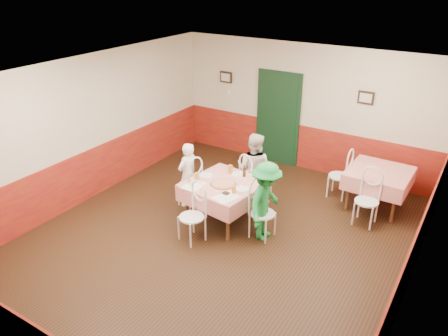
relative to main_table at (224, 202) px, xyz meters
The scene contains 38 objects.
floor 0.73m from the main_table, 65.93° to the right, with size 7.00×7.00×0.00m, color black.
ceiling 2.51m from the main_table, 65.93° to the right, with size 7.00×7.00×0.00m, color white.
back_wall 3.11m from the main_table, 84.97° to the left, with size 6.00×0.10×2.80m, color beige.
front_wall 4.21m from the main_table, 86.39° to the right, with size 6.00×0.10×2.80m, color beige.
left_wall 2.98m from the main_table, 168.14° to the right, with size 0.10×7.00×2.80m, color beige.
right_wall 3.46m from the main_table, 10.03° to the right, with size 0.10×7.00×2.80m, color beige.
wainscot_back 2.92m from the main_table, 84.95° to the left, with size 6.00×0.03×1.00m, color maroon.
wainscot_left 2.79m from the main_table, 168.08° to the right, with size 0.03×7.00×1.00m, color maroon.
wainscot_right 3.30m from the main_table, 10.07° to the right, with size 0.03×7.00×1.00m, color maroon.
door 2.97m from the main_table, 96.80° to the left, with size 0.96×0.06×2.10m, color black.
picture_left 3.67m from the main_table, 121.23° to the left, with size 0.32×0.03×0.26m, color black.
picture_right 3.59m from the main_table, 61.55° to the left, with size 0.32×0.03×0.26m, color black.
thermostat 3.50m from the main_table, 119.75° to the left, with size 0.10×0.03×0.10m, color white.
main_table is the anchor object (origin of this frame).
second_table 2.98m from the main_table, 41.78° to the left, with size 1.12×1.12×0.77m, color red.
chair_left 0.85m from the main_table, behind, with size 0.42×0.42×0.90m, color white, non-canonical shape.
chair_right 0.85m from the main_table, ahead, with size 0.42×0.42×0.90m, color white, non-canonical shape.
chair_far 0.85m from the main_table, 82.46° to the left, with size 0.42×0.42×0.90m, color white, non-canonical shape.
chair_near 0.85m from the main_table, 97.54° to the right, with size 0.42×0.42×0.90m, color white, non-canonical shape.
chair_second_a 2.47m from the main_table, 53.45° to the left, with size 0.42×0.42×0.90m, color white, non-canonical shape.
chair_second_b 2.54m from the main_table, 29.06° to the left, with size 0.42×0.42×0.90m, color white, non-canonical shape.
pizza 0.40m from the main_table, 74.27° to the right, with size 0.44×0.44×0.03m, color #B74723.
plate_left 0.59m from the main_table, behind, with size 0.25×0.25×0.01m, color white.
plate_right 0.56m from the main_table, ahead, with size 0.25×0.25×0.01m, color white.
plate_far 0.57m from the main_table, 83.81° to the left, with size 0.25×0.25×0.01m, color white.
glass_a 0.67m from the main_table, 158.33° to the right, with size 0.08×0.08×0.15m, color #BF7219.
glass_b 0.61m from the main_table, 34.49° to the right, with size 0.07×0.07×0.13m, color #BF7219.
glass_c 0.62m from the main_table, 105.27° to the left, with size 0.08×0.08×0.15m, color #BF7219.
beer_bottle 0.66m from the main_table, 66.37° to the left, with size 0.06×0.06×0.20m, color #381C0A.
shaker_a 0.73m from the main_table, 140.63° to the right, with size 0.04×0.04×0.09m, color silver.
shaker_b 0.73m from the main_table, 137.43° to the right, with size 0.04×0.04×0.09m, color silver.
shaker_c 0.75m from the main_table, 147.91° to the right, with size 0.04×0.04×0.09m, color #B23319.
menu_left 0.67m from the main_table, 136.67° to the right, with size 0.30×0.40×0.00m, color white.
menu_right 0.66m from the main_table, 53.52° to the right, with size 0.30×0.40×0.00m, color white.
wallet 0.57m from the main_table, 53.49° to the right, with size 0.11×0.09×0.02m, color black.
diner_left 0.94m from the main_table, behind, with size 0.47×0.31×1.28m, color gray.
diner_far 0.96m from the main_table, 82.46° to the left, with size 0.69×0.54×1.43m, color gray.
diner_right 0.96m from the main_table, ahead, with size 0.91×0.52×1.40m, color gray.
Camera 1 is at (3.40, -5.27, 4.28)m, focal length 35.00 mm.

